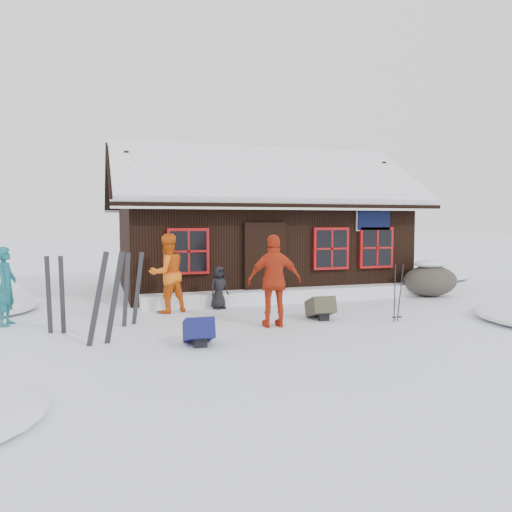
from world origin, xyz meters
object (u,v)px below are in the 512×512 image
object	(u,v)px
skier_orange_left	(167,273)
boulder	(430,280)
backpack_blue	(199,335)
skier_crouched	(219,288)
ski_pair_left	(106,299)
ski_poles	(397,294)
skier_teal	(6,286)
skier_orange_right	(275,281)
backpack_olive	(320,311)

from	to	relation	value
skier_orange_left	boulder	world-z (taller)	skier_orange_left
backpack_blue	boulder	bearing A→B (deg)	29.46
skier_crouched	backpack_blue	world-z (taller)	skier_crouched
ski_pair_left	ski_poles	world-z (taller)	ski_pair_left
skier_orange_left	backpack_blue	bearing A→B (deg)	71.22
skier_teal	backpack_blue	size ratio (longest dim) A/B	2.49
skier_orange_right	backpack_olive	bearing A→B (deg)	-154.42
backpack_blue	skier_orange_right	bearing A→B (deg)	33.61
skier_teal	backpack_blue	xyz separation A→B (m)	(3.35, -2.75, -0.62)
ski_pair_left	ski_poles	size ratio (longest dim) A/B	1.32
boulder	skier_teal	bearing A→B (deg)	-176.38
boulder	ski_poles	bearing A→B (deg)	-136.70
skier_orange_right	backpack_olive	xyz separation A→B (m)	(1.20, 0.42, -0.74)
backpack_olive	boulder	bearing A→B (deg)	30.49
skier_orange_left	ski_pair_left	world-z (taller)	skier_orange_left
ski_pair_left	backpack_olive	xyz separation A→B (m)	(4.40, 0.87, -0.60)
skier_teal	skier_orange_left	xyz separation A→B (m)	(3.27, 0.44, 0.11)
boulder	backpack_blue	world-z (taller)	boulder
ski_poles	backpack_blue	bearing A→B (deg)	-170.62
skier_teal	backpack_olive	world-z (taller)	skier_teal
skier_orange_right	backpack_olive	distance (m)	1.47
boulder	ski_pair_left	distance (m)	9.19
skier_orange_left	backpack_blue	size ratio (longest dim) A/B	2.84
skier_teal	skier_crouched	size ratio (longest dim) A/B	1.55
skier_teal	ski_pair_left	distance (m)	2.91
skier_crouched	boulder	world-z (taller)	skier_crouched
skier_crouched	ski_poles	world-z (taller)	ski_poles
skier_teal	skier_orange_left	bearing A→B (deg)	-72.27
skier_orange_left	backpack_olive	xyz separation A→B (m)	(3.00, -1.80, -0.73)
skier_teal	ski_pair_left	world-z (taller)	ski_pair_left
boulder	ski_pair_left	bearing A→B (deg)	-161.58
boulder	backpack_olive	xyz separation A→B (m)	(-4.32, -2.03, -0.29)
skier_crouched	ski_pair_left	size ratio (longest dim) A/B	0.62
skier_orange_right	boulder	distance (m)	6.05
skier_orange_right	ski_pair_left	distance (m)	3.23
skier_orange_left	skier_orange_right	xyz separation A→B (m)	(1.80, -2.22, 0.01)
skier_orange_left	skier_orange_right	world-z (taller)	skier_orange_right
boulder	skier_orange_right	bearing A→B (deg)	-156.05
skier_teal	skier_crouched	xyz separation A→B (m)	(4.51, 0.54, -0.28)
backpack_blue	ski_poles	bearing A→B (deg)	13.53
skier_teal	skier_orange_right	size ratio (longest dim) A/B	0.87
skier_crouched	ski_pair_left	xyz separation A→B (m)	(-2.64, -2.77, 0.26)
skier_crouched	backpack_blue	xyz separation A→B (m)	(-1.16, -3.29, -0.34)
skier_teal	skier_orange_right	world-z (taller)	skier_orange_right
skier_orange_right	boulder	size ratio (longest dim) A/B	1.17
skier_orange_left	backpack_blue	world-z (taller)	skier_orange_left
skier_orange_right	boulder	world-z (taller)	skier_orange_right
skier_crouched	boulder	distance (m)	6.08
backpack_olive	ski_pair_left	bearing A→B (deg)	-163.43
boulder	backpack_olive	size ratio (longest dim) A/B	2.42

